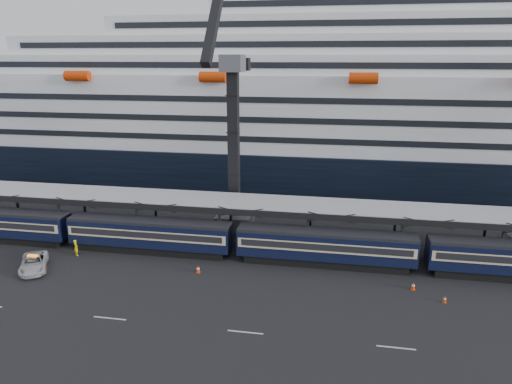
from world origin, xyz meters
TOP-DOWN VIEW (x-y plane):
  - ground at (0.00, 0.00)m, footprint 260.00×260.00m
  - train at (-4.65, 10.00)m, footprint 133.05×3.00m
  - canopy at (0.00, 14.00)m, footprint 130.00×6.25m
  - cruise_ship at (-1.08, 45.99)m, footprint 214.09×28.84m
  - crane_dark_near at (-20.00, 18.59)m, footprint 4.50×17.75m
  - pickup_truck at (-38.40, 3.40)m, footprint 4.90×6.03m
  - worker at (-35.92, 7.50)m, footprint 0.82×0.79m
  - traffic_cone_b at (-37.50, 3.86)m, footprint 0.36×0.36m
  - traffic_cone_c at (-21.00, 5.76)m, footprint 0.42×0.42m
  - traffic_cone_d at (0.70, 5.87)m, footprint 0.42×0.42m
  - traffic_cone_e at (3.21, 3.85)m, footprint 0.35×0.35m

SIDE VIEW (x-z plane):
  - ground at x=0.00m, z-range 0.00..0.00m
  - traffic_cone_e at x=3.21m, z-range 0.00..0.69m
  - traffic_cone_b at x=-37.50m, z-range 0.00..0.72m
  - traffic_cone_d at x=0.70m, z-range -0.01..0.83m
  - traffic_cone_c at x=-21.00m, z-range -0.01..0.84m
  - pickup_truck at x=-38.40m, z-range 0.00..1.53m
  - worker at x=-35.92m, z-range 0.00..1.90m
  - train at x=-4.65m, z-range 0.18..4.23m
  - canopy at x=0.00m, z-range 2.49..8.01m
  - crane_dark_near at x=-20.00m, z-range -5.61..29.47m
  - cruise_ship at x=-1.08m, z-range -4.66..29.34m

